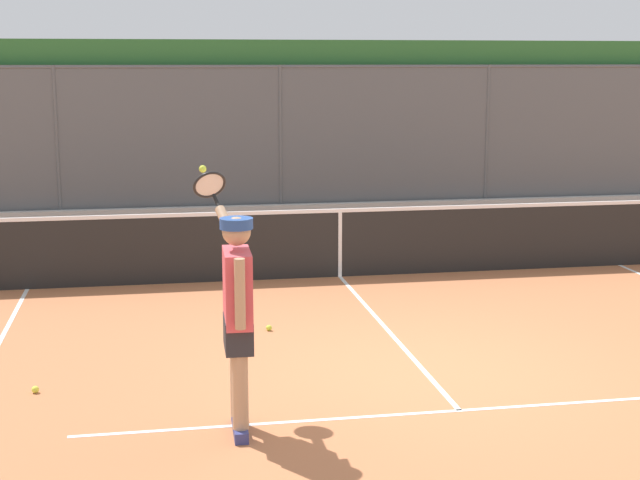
% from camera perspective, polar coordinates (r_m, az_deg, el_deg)
% --- Properties ---
extents(ground_plane, '(60.00, 60.00, 0.00)m').
position_cam_1_polar(ground_plane, '(9.32, 6.33, -7.90)').
color(ground_plane, '#B76B42').
extents(court_line_markings, '(8.48, 9.56, 0.01)m').
position_cam_1_polar(court_line_markings, '(8.08, 9.18, -10.95)').
color(court_line_markings, white).
rests_on(court_line_markings, ground).
extents(fence_backdrop, '(20.18, 1.37, 3.37)m').
position_cam_1_polar(fence_backdrop, '(19.48, -2.66, 6.93)').
color(fence_backdrop, '#565B60').
rests_on(fence_backdrop, ground).
extents(tennis_net, '(10.90, 0.09, 1.07)m').
position_cam_1_polar(tennis_net, '(13.14, 1.20, -0.11)').
color(tennis_net, '#2D2D2D').
rests_on(tennis_net, ground).
extents(tennis_player, '(0.45, 1.46, 2.07)m').
position_cam_1_polar(tennis_player, '(7.56, -5.02, -3.98)').
color(tennis_player, navy).
rests_on(tennis_player, ground).
extents(tennis_ball_near_baseline, '(0.07, 0.07, 0.07)m').
position_cam_1_polar(tennis_ball_near_baseline, '(9.08, -16.78, -8.62)').
color(tennis_ball_near_baseline, '#D6E042').
rests_on(tennis_ball_near_baseline, ground).
extents(tennis_ball_by_sideline, '(0.07, 0.07, 0.07)m').
position_cam_1_polar(tennis_ball_by_sideline, '(10.63, -3.09, -5.31)').
color(tennis_ball_by_sideline, '#C1D138').
rests_on(tennis_ball_by_sideline, ground).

